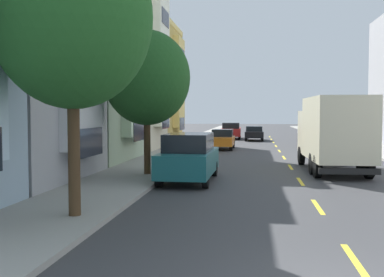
# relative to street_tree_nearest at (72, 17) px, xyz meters

# --- Properties ---
(ground_plane) EXTENTS (160.00, 160.00, 0.00)m
(ground_plane) POSITION_rel_street_tree_nearest_xyz_m (6.40, 25.60, -5.14)
(ground_plane) COLOR #38383A
(sidewalk_left) EXTENTS (3.20, 120.00, 0.14)m
(sidewalk_left) POSITION_rel_street_tree_nearest_xyz_m (-0.70, 23.60, -5.07)
(sidewalk_left) COLOR #99968E
(sidewalk_left) RESTS_ON ground_plane
(sidewalk_right) EXTENTS (3.20, 120.00, 0.14)m
(sidewalk_right) POSITION_rel_street_tree_nearest_xyz_m (13.50, 23.60, -5.07)
(sidewalk_right) COLOR #99968E
(sidewalk_right) RESTS_ON ground_plane
(lane_centerline_dashes) EXTENTS (0.14, 47.20, 0.01)m
(lane_centerline_dashes) POSITION_rel_street_tree_nearest_xyz_m (6.40, 20.10, -5.13)
(lane_centerline_dashes) COLOR yellow
(lane_centerline_dashes) RESTS_ON ground_plane
(townhouse_third_sage) EXTENTS (13.11, 7.47, 10.29)m
(townhouse_third_sage) POSITION_rel_street_tree_nearest_xyz_m (-8.44, 13.67, -0.19)
(townhouse_third_sage) COLOR #99AD8E
(townhouse_third_sage) RESTS_ON ground_plane
(townhouse_fourth_cream) EXTENTS (11.88, 7.47, 12.62)m
(townhouse_fourth_cream) POSITION_rel_street_tree_nearest_xyz_m (-7.83, 21.35, 0.97)
(townhouse_fourth_cream) COLOR beige
(townhouse_fourth_cream) RESTS_ON ground_plane
(townhouse_fifth_mustard) EXTENTS (11.69, 7.47, 10.47)m
(townhouse_fifth_mustard) POSITION_rel_street_tree_nearest_xyz_m (-7.74, 29.02, -0.10)
(townhouse_fifth_mustard) COLOR tan
(townhouse_fifth_mustard) RESTS_ON ground_plane
(street_tree_nearest) EXTENTS (4.04, 4.04, 7.32)m
(street_tree_nearest) POSITION_rel_street_tree_nearest_xyz_m (0.00, 0.00, 0.00)
(street_tree_nearest) COLOR #47331E
(street_tree_nearest) RESTS_ON sidewalk_left
(street_tree_second) EXTENTS (3.70, 3.70, 6.13)m
(street_tree_second) POSITION_rel_street_tree_nearest_xyz_m (-0.00, 8.10, -0.90)
(street_tree_second) COLOR #47331E
(street_tree_second) RESTS_ON sidewalk_left
(delivery_box_truck) EXTENTS (2.62, 7.15, 3.47)m
(delivery_box_truck) POSITION_rel_street_tree_nearest_xyz_m (8.21, 10.93, -3.20)
(delivery_box_truck) COLOR beige
(delivery_box_truck) RESTS_ON ground_plane
(parked_wagon_white) EXTENTS (1.91, 4.74, 1.50)m
(parked_wagon_white) POSITION_rel_street_tree_nearest_xyz_m (10.60, 42.16, -4.33)
(parked_wagon_white) COLOR silver
(parked_wagon_white) RESTS_ON ground_plane
(parked_hatchback_orange) EXTENTS (1.79, 4.02, 1.50)m
(parked_hatchback_orange) POSITION_rel_street_tree_nearest_xyz_m (2.17, 23.72, -4.38)
(parked_hatchback_orange) COLOR orange
(parked_hatchback_orange) RESTS_ON ground_plane
(parked_pickup_red) EXTENTS (2.08, 5.33, 1.73)m
(parked_pickup_red) POSITION_rel_street_tree_nearest_xyz_m (2.17, 38.10, -4.31)
(parked_pickup_red) COLOR #AD1E1E
(parked_pickup_red) RESTS_ON ground_plane
(parked_suv_sky) EXTENTS (2.07, 4.85, 1.93)m
(parked_suv_sky) POSITION_rel_street_tree_nearest_xyz_m (10.63, 34.43, -4.15)
(parked_suv_sky) COLOR #7A9EC6
(parked_suv_sky) RESTS_ON ground_plane
(parked_wagon_forest) EXTENTS (1.86, 4.72, 1.50)m
(parked_wagon_forest) POSITION_rel_street_tree_nearest_xyz_m (10.70, 26.31, -4.33)
(parked_wagon_forest) COLOR #194C28
(parked_wagon_forest) RESTS_ON ground_plane
(parked_suv_teal) EXTENTS (2.02, 4.83, 1.93)m
(parked_suv_teal) POSITION_rel_street_tree_nearest_xyz_m (1.95, 7.09, -4.15)
(parked_suv_teal) COLOR #195B60
(parked_suv_teal) RESTS_ON ground_plane
(moving_black_sedan) EXTENTS (1.80, 4.50, 1.43)m
(moving_black_sedan) POSITION_rel_street_tree_nearest_xyz_m (4.60, 35.35, -4.39)
(moving_black_sedan) COLOR black
(moving_black_sedan) RESTS_ON ground_plane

